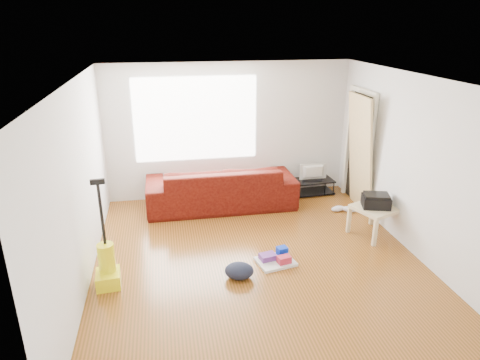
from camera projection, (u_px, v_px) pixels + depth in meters
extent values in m
cube|color=#5B3B11|center=(257.00, 260.00, 6.04)|extent=(4.50, 5.00, 0.01)
cube|color=white|center=(260.00, 80.00, 5.16)|extent=(4.50, 5.00, 0.01)
cube|color=silver|center=(229.00, 131.00, 7.90)|extent=(4.50, 0.01, 2.50)
cube|color=silver|center=(331.00, 286.00, 3.30)|extent=(4.50, 0.01, 2.50)
cube|color=silver|center=(79.00, 188.00, 5.21)|extent=(0.01, 5.00, 2.50)
cube|color=silver|center=(415.00, 167.00, 5.98)|extent=(0.01, 5.00, 2.50)
cube|color=white|center=(196.00, 119.00, 7.69)|extent=(2.20, 0.01, 1.50)
cube|color=white|center=(370.00, 157.00, 7.21)|extent=(0.06, 0.08, 2.00)
cube|color=white|center=(348.00, 143.00, 8.04)|extent=(0.06, 0.08, 2.00)
cube|color=white|center=(364.00, 91.00, 7.26)|extent=(0.06, 0.98, 0.08)
cube|color=black|center=(360.00, 150.00, 7.63)|extent=(0.01, 0.86, 1.98)
imported|color=#300201|center=(221.00, 206.00, 7.79)|extent=(2.63, 1.03, 0.77)
cube|color=black|center=(313.00, 192.00, 8.34)|extent=(0.77, 0.47, 0.03)
cube|color=black|center=(314.00, 180.00, 8.26)|extent=(0.77, 0.47, 0.03)
cylinder|color=black|center=(300.00, 192.00, 8.06)|extent=(0.03, 0.03, 0.28)
cylinder|color=black|center=(293.00, 185.00, 8.40)|extent=(0.03, 0.03, 0.28)
cylinder|color=black|center=(334.00, 188.00, 8.22)|extent=(0.03, 0.03, 0.28)
cylinder|color=black|center=(326.00, 182.00, 8.55)|extent=(0.03, 0.03, 0.28)
imported|color=black|center=(314.00, 172.00, 8.20)|extent=(0.53, 0.07, 0.31)
cube|color=beige|center=(375.00, 208.00, 6.60)|extent=(0.75, 0.75, 0.05)
cube|color=beige|center=(375.00, 233.00, 6.34)|extent=(0.05, 0.05, 0.42)
cube|color=beige|center=(349.00, 220.00, 6.76)|extent=(0.05, 0.05, 0.42)
cube|color=beige|center=(398.00, 225.00, 6.60)|extent=(0.05, 0.05, 0.42)
cube|color=beige|center=(372.00, 212.00, 7.02)|extent=(0.05, 0.05, 0.42)
cube|color=black|center=(376.00, 202.00, 6.56)|extent=(0.48, 0.41, 0.17)
cube|color=black|center=(377.00, 195.00, 6.52)|extent=(0.43, 0.36, 0.04)
cylinder|color=#0A20BA|center=(246.00, 211.00, 7.57)|extent=(0.29, 0.29, 0.28)
cylinder|color=white|center=(248.00, 201.00, 7.52)|extent=(0.11, 0.11, 0.11)
cube|color=silver|center=(275.00, 262.00, 5.95)|extent=(0.57, 0.49, 0.04)
cube|color=#AE233B|center=(284.00, 260.00, 5.87)|extent=(0.20, 0.15, 0.10)
cube|color=#622F87|center=(268.00, 257.00, 5.96)|extent=(0.25, 0.20, 0.08)
cube|color=#082AC1|center=(282.00, 252.00, 6.03)|extent=(0.16, 0.15, 0.14)
ellipsoid|color=black|center=(239.00, 278.00, 5.62)|extent=(0.44, 0.39, 0.21)
ellipsoid|color=silver|center=(338.00, 209.00, 7.54)|extent=(0.27, 0.14, 0.10)
ellipsoid|color=silver|center=(349.00, 209.00, 7.52)|extent=(0.28, 0.21, 0.10)
cube|color=yellow|center=(108.00, 279.00, 5.42)|extent=(0.32, 0.36, 0.19)
cylinder|color=yellow|center=(106.00, 257.00, 5.37)|extent=(0.21, 0.21, 0.37)
cylinder|color=black|center=(101.00, 215.00, 5.20)|extent=(0.04, 0.04, 0.79)
cube|color=black|center=(97.00, 182.00, 5.05)|extent=(0.17, 0.05, 0.06)
cube|color=tan|center=(355.00, 207.00, 7.73)|extent=(0.25, 0.81, 2.03)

